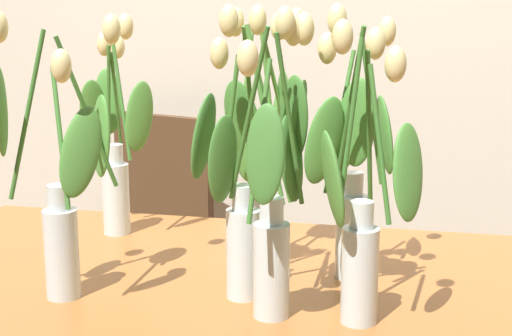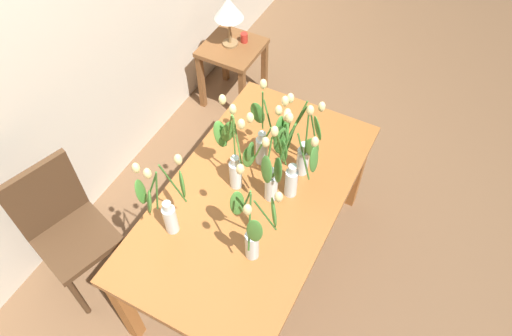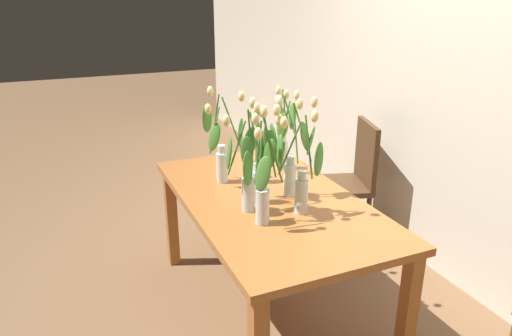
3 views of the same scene
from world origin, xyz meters
name	(u,v)px [view 2 (image 2 of 3)]	position (x,y,z in m)	size (l,w,h in m)	color
ground_plane	(254,260)	(0.00, 0.00, 0.00)	(18.00, 18.00, 0.00)	brown
room_wall_rear	(33,33)	(0.00, 1.28, 1.35)	(9.00, 0.10, 2.70)	beige
dining_table	(253,205)	(0.00, 0.00, 0.65)	(1.60, 0.90, 0.74)	#A3602D
tulip_vase_0	(271,167)	(0.05, -0.08, 0.97)	(0.24, 0.20, 0.57)	silver
tulip_vase_1	(291,169)	(0.10, -0.17, 0.95)	(0.20, 0.26, 0.57)	silver
tulip_vase_2	(165,206)	(-0.38, 0.28, 0.94)	(0.23, 0.21, 0.55)	silver
tulip_vase_3	(253,231)	(-0.31, -0.17, 0.95)	(0.24, 0.25, 0.56)	silver
tulip_vase_4	(234,158)	(0.03, 0.12, 0.95)	(0.14, 0.26, 0.57)	silver
tulip_vase_5	(302,145)	(0.26, -0.15, 0.97)	(0.25, 0.22, 0.58)	silver
tulip_vase_6	(264,139)	(0.24, 0.06, 0.92)	(0.16, 0.24, 0.55)	silver
dining_chair	(65,225)	(-0.54, 0.92, 0.52)	(0.50, 0.50, 0.93)	#4C331E
side_table	(232,58)	(1.29, 0.87, 0.43)	(0.44, 0.44, 0.55)	brown
table_lamp	(229,9)	(1.30, 0.89, 0.86)	(0.22, 0.22, 0.40)	olive
pillar_candle	(244,38)	(1.38, 0.81, 0.59)	(0.06, 0.06, 0.07)	#B72D23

